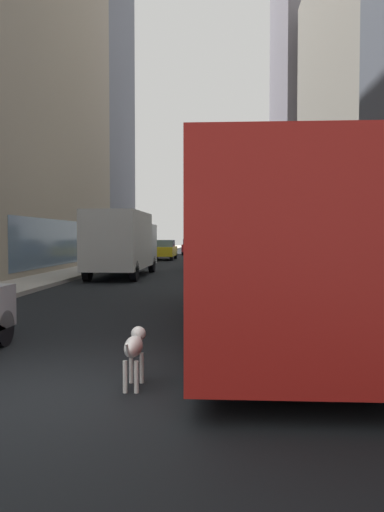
{
  "coord_description": "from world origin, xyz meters",
  "views": [
    {
      "loc": [
        1.9,
        -5.91,
        1.93
      ],
      "look_at": [
        1.12,
        7.47,
        1.4
      ],
      "focal_mm": 35.08,
      "sensor_mm": 36.0,
      "label": 1
    }
  ],
  "objects_px": {
    "dalmatian_dog": "(134,347)",
    "car_red_coupe": "(192,247)",
    "car_blue_hatchback": "(231,248)",
    "car_yellow_taxi": "(164,250)",
    "box_truck": "(122,242)",
    "car_grey_wagon": "(209,256)",
    "transit_bus": "(263,243)"
  },
  "relations": [
    {
      "from": "dalmatian_dog",
      "to": "car_red_coupe",
      "type": "bearing_deg",
      "value": 92.46
    },
    {
      "from": "car_red_coupe",
      "to": "car_blue_hatchback",
      "type": "xyz_separation_m",
      "value": [
        4.0,
        -5.84,
        -0.0
      ]
    },
    {
      "from": "car_yellow_taxi",
      "to": "car_red_coupe",
      "type": "distance_m",
      "value": 11.95
    },
    {
      "from": "car_yellow_taxi",
      "to": "dalmatian_dog",
      "type": "relative_size",
      "value": 4.49
    },
    {
      "from": "car_yellow_taxi",
      "to": "box_truck",
      "type": "bearing_deg",
      "value": -90.0
    },
    {
      "from": "car_grey_wagon",
      "to": "box_truck",
      "type": "relative_size",
      "value": 0.58
    },
    {
      "from": "transit_bus",
      "to": "car_red_coupe",
      "type": "height_order",
      "value": "transit_bus"
    },
    {
      "from": "transit_bus",
      "to": "car_red_coupe",
      "type": "xyz_separation_m",
      "value": [
        -4.0,
        41.85,
        -0.95
      ]
    },
    {
      "from": "car_blue_hatchback",
      "to": "car_grey_wagon",
      "type": "bearing_deg",
      "value": -94.97
    },
    {
      "from": "car_red_coupe",
      "to": "dalmatian_dog",
      "type": "height_order",
      "value": "car_red_coupe"
    },
    {
      "from": "transit_bus",
      "to": "car_yellow_taxi",
      "type": "relative_size",
      "value": 2.67
    },
    {
      "from": "car_yellow_taxi",
      "to": "box_truck",
      "type": "height_order",
      "value": "box_truck"
    },
    {
      "from": "car_red_coupe",
      "to": "car_grey_wagon",
      "type": "height_order",
      "value": "same"
    },
    {
      "from": "box_truck",
      "to": "car_red_coupe",
      "type": "bearing_deg",
      "value": 86.84
    },
    {
      "from": "car_blue_hatchback",
      "to": "box_truck",
      "type": "bearing_deg",
      "value": -103.63
    },
    {
      "from": "box_truck",
      "to": "car_blue_hatchback",
      "type": "bearing_deg",
      "value": 76.37
    },
    {
      "from": "car_yellow_taxi",
      "to": "dalmatian_dog",
      "type": "bearing_deg",
      "value": -84.04
    },
    {
      "from": "transit_bus",
      "to": "car_yellow_taxi",
      "type": "xyz_separation_m",
      "value": [
        -5.6,
        30.01,
        -0.95
      ]
    },
    {
      "from": "car_yellow_taxi",
      "to": "box_truck",
      "type": "relative_size",
      "value": 0.58
    },
    {
      "from": "car_yellow_taxi",
      "to": "dalmatian_dog",
      "type": "xyz_separation_m",
      "value": [
        3.59,
        -34.39,
        -0.31
      ]
    },
    {
      "from": "car_red_coupe",
      "to": "dalmatian_dog",
      "type": "xyz_separation_m",
      "value": [
        1.99,
        -46.23,
        -0.31
      ]
    },
    {
      "from": "dalmatian_dog",
      "to": "car_blue_hatchback",
      "type": "bearing_deg",
      "value": 87.15
    },
    {
      "from": "dalmatian_dog",
      "to": "transit_bus",
      "type": "bearing_deg",
      "value": 65.33
    },
    {
      "from": "car_yellow_taxi",
      "to": "car_grey_wagon",
      "type": "relative_size",
      "value": 1.0
    },
    {
      "from": "car_grey_wagon",
      "to": "dalmatian_dog",
      "type": "relative_size",
      "value": 4.48
    },
    {
      "from": "dalmatian_dog",
      "to": "car_grey_wagon",
      "type": "bearing_deg",
      "value": 88.93
    },
    {
      "from": "car_yellow_taxi",
      "to": "box_truck",
      "type": "distance_m",
      "value": 17.11
    },
    {
      "from": "car_blue_hatchback",
      "to": "transit_bus",
      "type": "bearing_deg",
      "value": -90.0
    },
    {
      "from": "car_blue_hatchback",
      "to": "box_truck",
      "type": "height_order",
      "value": "box_truck"
    },
    {
      "from": "car_blue_hatchback",
      "to": "dalmatian_dog",
      "type": "distance_m",
      "value": 40.45
    },
    {
      "from": "car_blue_hatchback",
      "to": "box_truck",
      "type": "xyz_separation_m",
      "value": [
        -5.6,
        -23.1,
        0.85
      ]
    },
    {
      "from": "car_grey_wagon",
      "to": "box_truck",
      "type": "xyz_separation_m",
      "value": [
        -4.0,
        -4.7,
        0.84
      ]
    }
  ]
}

